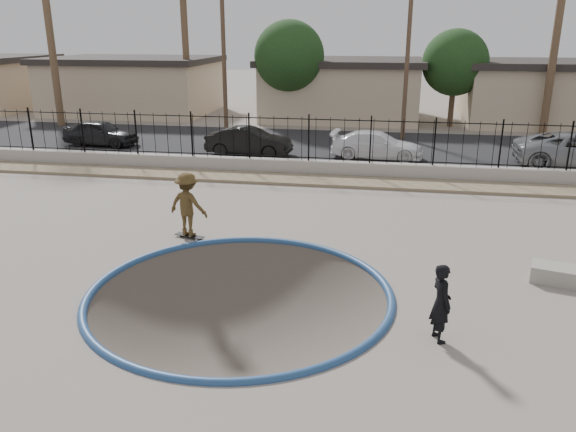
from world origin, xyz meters
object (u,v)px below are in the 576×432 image
(car_a, at_px, (101,133))
(car_c, at_px, (377,145))
(skateboard, at_px, (190,236))
(concrete_ledge, at_px, (567,276))
(videographer, at_px, (441,303))
(car_b, at_px, (249,141))
(skater, at_px, (188,208))

(car_a, distance_m, car_c, 14.12)
(skateboard, distance_m, concrete_ledge, 9.96)
(car_a, bearing_deg, videographer, -132.85)
(skateboard, height_order, concrete_ledge, concrete_ledge)
(car_b, bearing_deg, skateboard, -172.13)
(car_a, xyz_separation_m, car_b, (8.09, -1.03, 0.01))
(skateboard, bearing_deg, skater, 134.28)
(skateboard, bearing_deg, videographer, -16.58)
(videographer, relative_size, car_c, 0.37)
(videographer, bearing_deg, car_c, -15.17)
(concrete_ledge, xyz_separation_m, car_c, (-4.78, 12.93, 0.45))
(concrete_ledge, height_order, car_b, car_b)
(videographer, relative_size, car_b, 0.39)
(concrete_ledge, bearing_deg, videographer, -135.76)
(skater, height_order, car_b, skater)
(skater, height_order, car_c, skater)
(car_b, height_order, car_c, car_b)
(skater, bearing_deg, car_a, -39.33)
(skateboard, distance_m, car_c, 12.60)
(car_b, xyz_separation_m, car_c, (6.01, 0.39, -0.05))
(skateboard, relative_size, car_b, 0.23)
(skater, height_order, car_a, skater)
(car_b, distance_m, car_c, 6.02)
(skateboard, bearing_deg, car_c, 83.94)
(car_a, height_order, car_c, car_a)
(videographer, relative_size, car_a, 0.41)
(videographer, height_order, car_b, videographer)
(skater, relative_size, car_a, 0.48)
(car_c, bearing_deg, videographer, -169.29)
(skater, relative_size, videographer, 1.16)
(skateboard, height_order, car_a, car_a)
(skater, height_order, videographer, skater)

